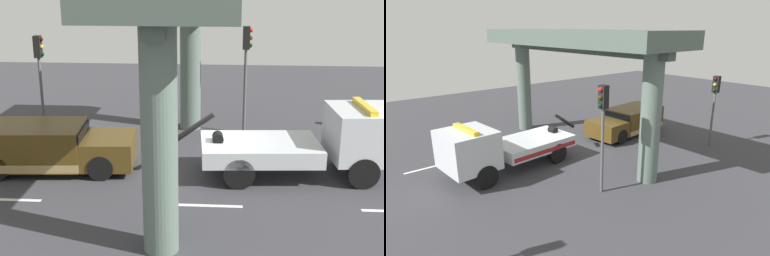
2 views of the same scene
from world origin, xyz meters
The scene contains 7 objects.
ground_plane centered at (0.00, 0.00, -0.05)m, with size 60.00×40.00×0.10m, color #38383D.
lane_stripe_mid centered at (0.00, -2.53, 0.00)m, with size 2.60×0.16×0.01m, color silver.
tow_truck_white centered at (3.81, 0.06, 1.20)m, with size 7.32×2.80×2.46m.
towed_van_green centered at (-5.21, -0.01, 0.78)m, with size 5.34×2.54×1.58m.
overpass_structure centered at (-0.77, 0.00, 5.33)m, with size 3.60×12.11×6.34m.
traffic_light_near centered at (-6.98, 4.54, 2.90)m, with size 0.39×0.32×3.96m.
traffic_light_far centered at (1.52, 4.54, 3.20)m, with size 0.39×0.32×4.40m.
Camera 1 is at (0.78, -16.60, 6.78)m, focal length 49.48 mm.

